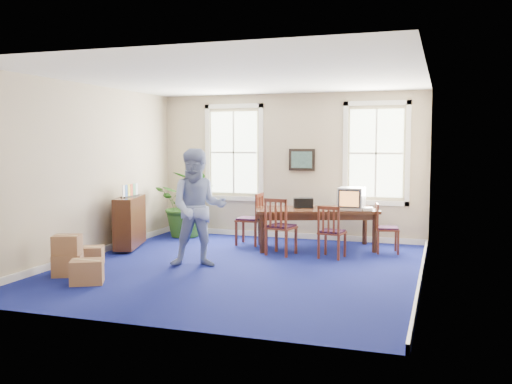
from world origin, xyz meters
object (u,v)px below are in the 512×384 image
(conference_table, at_px, (316,228))
(potted_plant, at_px, (188,204))
(chair_near_left, at_px, (281,226))
(cardboard_boxes, at_px, (80,254))
(man, at_px, (198,208))
(crt_tv, at_px, (352,198))
(credenza, at_px, (130,224))

(conference_table, xyz_separation_m, potted_plant, (-3.05, 0.51, 0.34))
(chair_near_left, xyz_separation_m, cardboard_boxes, (-2.61, -2.65, -0.20))
(conference_table, xyz_separation_m, man, (-1.56, -2.26, 0.61))
(chair_near_left, distance_m, man, 1.86)
(cardboard_boxes, bearing_deg, potted_plant, 89.29)
(crt_tv, distance_m, potted_plant, 3.79)
(man, height_order, cardboard_boxes, man)
(conference_table, height_order, man, man)
(potted_plant, relative_size, cardboard_boxes, 1.23)
(conference_table, bearing_deg, potted_plant, 150.62)
(conference_table, distance_m, cardboard_boxes, 4.65)
(man, bearing_deg, cardboard_boxes, -163.11)
(crt_tv, distance_m, chair_near_left, 1.55)
(credenza, bearing_deg, potted_plant, 57.42)
(man, relative_size, cardboard_boxes, 1.68)
(conference_table, distance_m, chair_near_left, 0.96)
(chair_near_left, height_order, man, man)
(conference_table, distance_m, man, 2.81)
(man, xyz_separation_m, credenza, (-1.97, 1.07, -0.51))
(crt_tv, xyz_separation_m, cardboard_boxes, (-3.80, -3.52, -0.69))
(man, height_order, potted_plant, man)
(man, bearing_deg, potted_plant, 97.13)
(conference_table, relative_size, potted_plant, 1.61)
(conference_table, relative_size, credenza, 1.88)
(man, bearing_deg, chair_near_left, 32.22)
(credenza, distance_m, cardboard_boxes, 2.33)
(chair_near_left, relative_size, cardboard_boxes, 0.90)
(conference_table, xyz_separation_m, credenza, (-3.53, -1.18, 0.09))
(crt_tv, distance_m, cardboard_boxes, 5.22)
(man, bearing_deg, credenza, 130.28)
(credenza, bearing_deg, conference_table, 1.90)
(conference_table, xyz_separation_m, cardboard_boxes, (-3.10, -3.46, -0.06))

